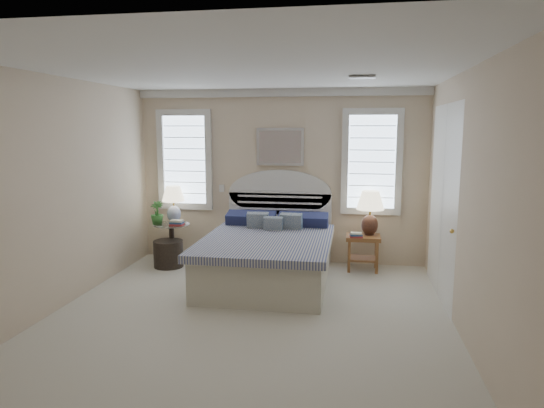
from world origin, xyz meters
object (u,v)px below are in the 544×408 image
(lamp_left, at_px, (174,200))
(floor_pot, at_px, (168,254))
(side_table_left, at_px, (172,239))
(nightstand_right, at_px, (363,245))
(lamp_right, at_px, (370,208))
(bed, at_px, (269,253))

(lamp_left, bearing_deg, floor_pot, -85.88)
(side_table_left, relative_size, nightstand_right, 1.19)
(nightstand_right, xyz_separation_m, lamp_right, (0.09, 0.08, 0.55))
(nightstand_right, bearing_deg, side_table_left, -178.06)
(floor_pot, bearing_deg, bed, -13.50)
(lamp_right, bearing_deg, lamp_left, -179.44)
(nightstand_right, relative_size, floor_pot, 1.18)
(nightstand_right, distance_m, lamp_left, 3.02)
(bed, distance_m, lamp_left, 1.91)
(nightstand_right, distance_m, floor_pot, 2.95)
(bed, xyz_separation_m, side_table_left, (-1.65, 0.59, 0.00))
(side_table_left, bearing_deg, floor_pot, -85.31)
(side_table_left, relative_size, floor_pot, 1.40)
(side_table_left, distance_m, floor_pot, 0.27)
(bed, distance_m, nightstand_right, 1.47)
(bed, height_order, floor_pot, bed)
(floor_pot, relative_size, lamp_right, 0.67)
(floor_pot, bearing_deg, nightstand_right, 5.84)
(nightstand_right, relative_size, lamp_left, 0.91)
(bed, bearing_deg, lamp_right, 29.01)
(floor_pot, height_order, lamp_right, lamp_right)
(lamp_right, bearing_deg, side_table_left, -176.64)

